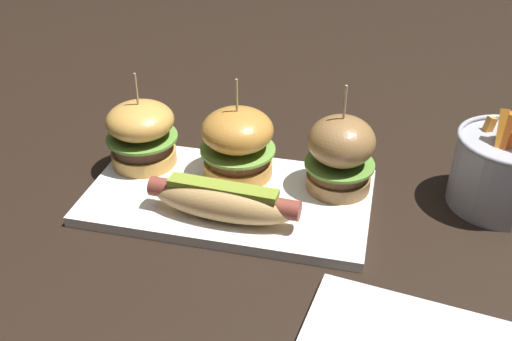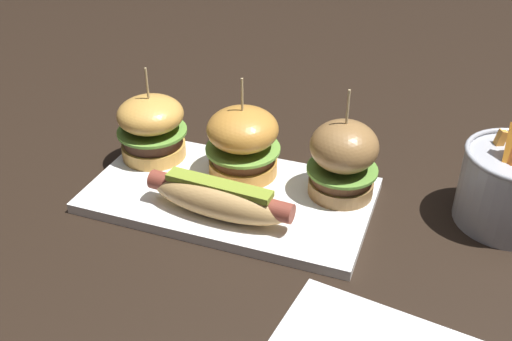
{
  "view_description": "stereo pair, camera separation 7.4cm",
  "coord_description": "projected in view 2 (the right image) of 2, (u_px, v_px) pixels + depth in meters",
  "views": [
    {
      "loc": [
        0.18,
        -0.61,
        0.45
      ],
      "look_at": [
        0.04,
        0.0,
        0.05
      ],
      "focal_mm": 41.11,
      "sensor_mm": 36.0,
      "label": 1
    },
    {
      "loc": [
        0.25,
        -0.59,
        0.45
      ],
      "look_at": [
        0.04,
        0.0,
        0.05
      ],
      "focal_mm": 41.11,
      "sensor_mm": 36.0,
      "label": 2
    }
  ],
  "objects": [
    {
      "name": "platter_main",
      "position": [
        230.0,
        195.0,
        0.78
      ],
      "size": [
        0.37,
        0.2,
        0.01
      ],
      "primitive_type": "cube",
      "color": "white",
      "rests_on": "ground"
    },
    {
      "name": "slider_right",
      "position": [
        343.0,
        159.0,
        0.74
      ],
      "size": [
        0.09,
        0.09,
        0.15
      ],
      "color": "olive",
      "rests_on": "platter_main"
    },
    {
      "name": "slider_center",
      "position": [
        245.0,
        142.0,
        0.79
      ],
      "size": [
        0.1,
        0.1,
        0.14
      ],
      "color": "#C38336",
      "rests_on": "platter_main"
    },
    {
      "name": "hot_dog",
      "position": [
        219.0,
        198.0,
        0.72
      ],
      "size": [
        0.19,
        0.06,
        0.05
      ],
      "color": "tan",
      "rests_on": "platter_main"
    },
    {
      "name": "slider_left",
      "position": [
        152.0,
        127.0,
        0.83
      ],
      "size": [
        0.1,
        0.1,
        0.14
      ],
      "color": "gold",
      "rests_on": "platter_main"
    },
    {
      "name": "ground_plane",
      "position": [
        230.0,
        199.0,
        0.78
      ],
      "size": [
        3.0,
        3.0,
        0.0
      ],
      "primitive_type": "plane",
      "color": "black"
    }
  ]
}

